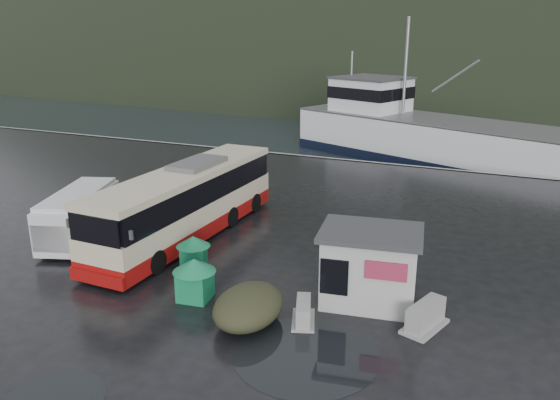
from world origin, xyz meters
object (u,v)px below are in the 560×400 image
at_px(coach_bus, 189,236).
at_px(waste_bin_left, 194,268).
at_px(waste_bin_right, 196,299).
at_px(jersey_barrier_b, 424,328).
at_px(fishing_trawler, 436,146).
at_px(jersey_barrier_a, 303,322).
at_px(ticket_kiosk, 368,301).
at_px(dome_tent, 249,322).
at_px(white_van, 82,239).

bearing_deg(coach_bus, waste_bin_left, -52.64).
distance_m(waste_bin_right, jersey_barrier_b, 7.82).
distance_m(waste_bin_left, waste_bin_right, 2.62).
height_order(waste_bin_left, fishing_trawler, fishing_trawler).
relative_size(waste_bin_right, jersey_barrier_a, 1.05).
relative_size(ticket_kiosk, jersey_barrier_a, 2.35).
bearing_deg(dome_tent, jersey_barrier_a, 24.48).
relative_size(waste_bin_right, dome_tent, 0.52).
distance_m(coach_bus, white_van, 4.77).
distance_m(waste_bin_right, dome_tent, 2.54).
height_order(coach_bus, white_van, coach_bus).
xyz_separation_m(coach_bus, jersey_barrier_a, (7.55, -5.05, 0.00)).
height_order(waste_bin_right, fishing_trawler, fishing_trawler).
xyz_separation_m(waste_bin_left, fishing_trawler, (5.39, 28.06, 0.00)).
xyz_separation_m(coach_bus, jersey_barrier_b, (11.23, -3.89, 0.00)).
height_order(coach_bus, waste_bin_right, coach_bus).
bearing_deg(ticket_kiosk, coach_bus, 154.13).
bearing_deg(jersey_barrier_a, coach_bus, 146.23).
xyz_separation_m(waste_bin_right, dome_tent, (2.44, -0.71, 0.00)).
xyz_separation_m(ticket_kiosk, jersey_barrier_a, (-1.57, -2.17, 0.00)).
distance_m(jersey_barrier_a, jersey_barrier_b, 3.86).
bearing_deg(jersey_barrier_a, white_van, 166.40).
bearing_deg(jersey_barrier_b, fishing_trawler, 97.36).
bearing_deg(waste_bin_left, ticket_kiosk, -0.03).
xyz_separation_m(white_van, ticket_kiosk, (13.36, -0.68, 0.00)).
xyz_separation_m(jersey_barrier_a, jersey_barrier_b, (3.68, 1.16, 0.00)).
height_order(jersey_barrier_a, fishing_trawler, fishing_trawler).
bearing_deg(white_van, waste_bin_right, -39.21).
bearing_deg(waste_bin_left, white_van, 173.89).
distance_m(white_van, waste_bin_right, 8.26).
height_order(white_van, ticket_kiosk, ticket_kiosk).
relative_size(waste_bin_left, fishing_trawler, 0.05).
relative_size(white_van, jersey_barrier_a, 3.75).
bearing_deg(ticket_kiosk, waste_bin_right, -167.05).
relative_size(waste_bin_left, ticket_kiosk, 0.40).
height_order(white_van, fishing_trawler, fishing_trawler).
height_order(jersey_barrier_b, fishing_trawler, fishing_trawler).
height_order(dome_tent, ticket_kiosk, ticket_kiosk).
height_order(white_van, dome_tent, white_van).
xyz_separation_m(coach_bus, dome_tent, (5.94, -5.79, 0.00)).
bearing_deg(fishing_trawler, coach_bus, -84.66).
xyz_separation_m(white_van, fishing_trawler, (11.71, 27.39, 0.00)).
bearing_deg(waste_bin_left, jersey_barrier_a, -21.71).
distance_m(coach_bus, ticket_kiosk, 9.57).
bearing_deg(white_van, ticket_kiosk, -21.75).
bearing_deg(fishing_trawler, jersey_barrier_a, -67.98).
relative_size(coach_bus, waste_bin_left, 8.79).
distance_m(dome_tent, ticket_kiosk, 4.31).
relative_size(coach_bus, white_van, 2.19).
relative_size(jersey_barrier_a, jersey_barrier_b, 0.83).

